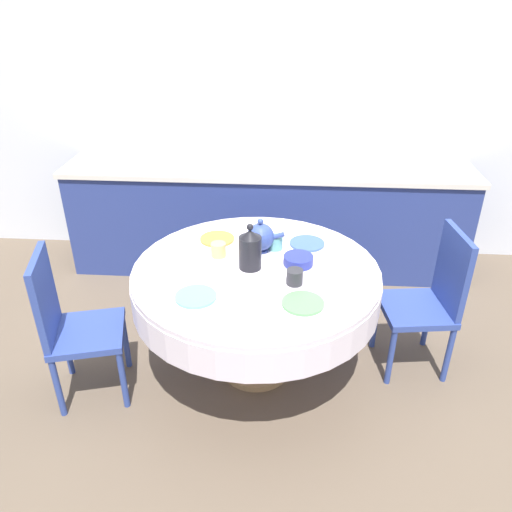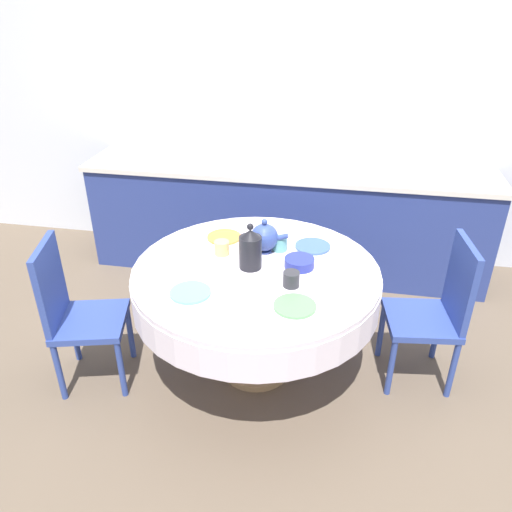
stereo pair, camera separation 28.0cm
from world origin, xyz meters
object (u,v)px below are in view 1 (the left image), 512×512
Objects in this scene: chair_right at (70,322)px; coffee_carafe at (250,249)px; chair_left at (431,297)px; teapot at (261,237)px.

coffee_carafe is (0.99, 0.28, 0.35)m from chair_right.
coffee_carafe is at bearing 90.85° from chair_right.
chair_left is 3.39× the size of coffee_carafe.
chair_right is at bearing -155.11° from teapot.
chair_right is (-2.07, -0.41, 0.00)m from chair_left.
coffee_carafe is at bearing -102.90° from teapot.
coffee_carafe is 0.21m from teapot.
chair_right is at bearing 93.73° from chair_left.
coffee_carafe is (-1.08, -0.13, 0.35)m from chair_left.
coffee_carafe reaches higher than chair_left.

